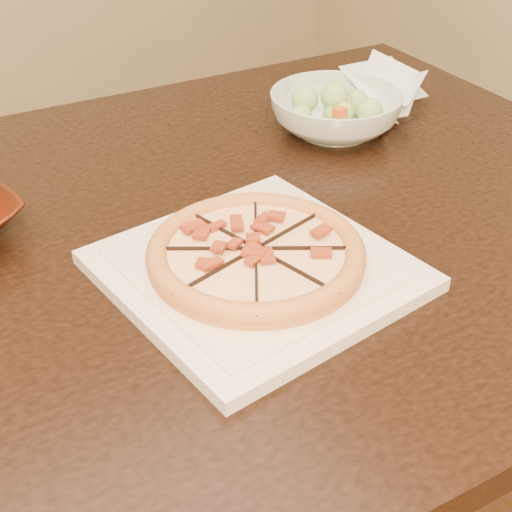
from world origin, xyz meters
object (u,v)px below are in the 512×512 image
object	(u,v)px
pizza	(256,253)
salad_bowl	(335,113)
plate	(256,270)
dining_table	(146,297)

from	to	relation	value
pizza	salad_bowl	world-z (taller)	salad_bowl
plate	dining_table	bearing A→B (deg)	121.49
dining_table	pizza	bearing A→B (deg)	-58.52
salad_bowl	plate	bearing A→B (deg)	-138.81
pizza	dining_table	bearing A→B (deg)	121.48
plate	pizza	distance (m)	0.02
dining_table	salad_bowl	world-z (taller)	salad_bowl
salad_bowl	dining_table	bearing A→B (deg)	-161.05
dining_table	pizza	size ratio (longest dim) A/B	6.12
pizza	salad_bowl	distance (m)	0.43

